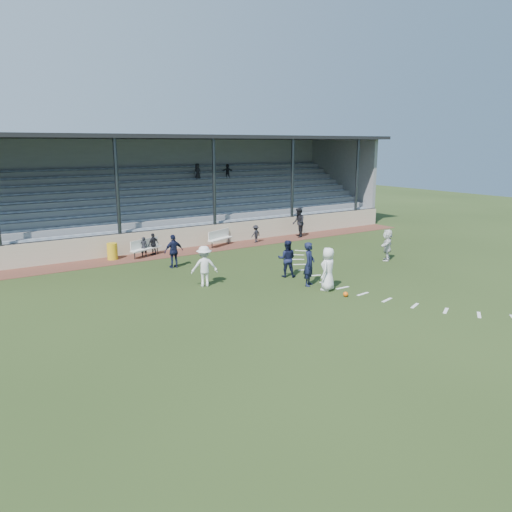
{
  "coord_description": "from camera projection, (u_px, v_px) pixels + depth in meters",
  "views": [
    {
      "loc": [
        -11.74,
        -15.23,
        6.12
      ],
      "look_at": [
        0.0,
        2.5,
        1.3
      ],
      "focal_mm": 35.0,
      "sensor_mm": 36.0,
      "label": 1
    }
  ],
  "objects": [
    {
      "name": "ground",
      "position": [
        290.0,
        299.0,
        20.05
      ],
      "size": [
        90.0,
        90.0,
        0.0
      ],
      "primitive_type": "plane",
      "color": "#243616",
      "rests_on": "ground"
    },
    {
      "name": "cinder_track",
      "position": [
        179.0,
        252.0,
        28.59
      ],
      "size": [
        34.0,
        2.0,
        0.02
      ],
      "primitive_type": "cube",
      "color": "#552C22",
      "rests_on": "ground"
    },
    {
      "name": "retaining_wall",
      "position": [
        171.0,
        239.0,
        29.31
      ],
      "size": [
        34.0,
        0.18,
        1.2
      ],
      "primitive_type": "cube",
      "color": "#C0B094",
      "rests_on": "ground"
    },
    {
      "name": "bench_left",
      "position": [
        145.0,
        246.0,
        27.46
      ],
      "size": [
        2.0,
        1.2,
        0.95
      ],
      "rotation": [
        0.0,
        0.0,
        0.39
      ],
      "color": "silver",
      "rests_on": "cinder_track"
    },
    {
      "name": "bench_right",
      "position": [
        219.0,
        236.0,
        30.29
      ],
      "size": [
        1.99,
        1.24,
        0.95
      ],
      "rotation": [
        0.0,
        0.0,
        0.42
      ],
      "color": "silver",
      "rests_on": "cinder_track"
    },
    {
      "name": "trash_bin",
      "position": [
        112.0,
        251.0,
        26.7
      ],
      "size": [
        0.55,
        0.55,
        0.89
      ],
      "primitive_type": "cylinder",
      "color": "gold",
      "rests_on": "cinder_track"
    },
    {
      "name": "football",
      "position": [
        346.0,
        294.0,
        20.32
      ],
      "size": [
        0.21,
        0.21,
        0.21
      ],
      "primitive_type": "sphere",
      "color": "#E55B0D",
      "rests_on": "ground"
    },
    {
      "name": "player_white_lead",
      "position": [
        328.0,
        269.0,
        21.07
      ],
      "size": [
        1.08,
        0.96,
        1.85
      ],
      "primitive_type": "imported",
      "rotation": [
        0.0,
        0.0,
        3.66
      ],
      "color": "silver",
      "rests_on": "ground"
    },
    {
      "name": "player_navy_lead",
      "position": [
        309.0,
        264.0,
        21.75
      ],
      "size": [
        0.84,
        0.79,
        1.93
      ],
      "primitive_type": "imported",
      "rotation": [
        0.0,
        0.0,
        0.64
      ],
      "color": "black",
      "rests_on": "ground"
    },
    {
      "name": "player_navy_mid",
      "position": [
        287.0,
        259.0,
        23.21
      ],
      "size": [
        1.07,
        1.03,
        1.74
      ],
      "primitive_type": "imported",
      "rotation": [
        0.0,
        0.0,
        2.5
      ],
      "color": "black",
      "rests_on": "ground"
    },
    {
      "name": "player_white_wing",
      "position": [
        204.0,
        266.0,
        21.66
      ],
      "size": [
        1.32,
        1.03,
        1.79
      ],
      "primitive_type": "imported",
      "rotation": [
        0.0,
        0.0,
        2.78
      ],
      "color": "silver",
      "rests_on": "ground"
    },
    {
      "name": "player_navy_wing",
      "position": [
        174.0,
        251.0,
        24.92
      ],
      "size": [
        0.99,
        0.42,
        1.69
      ],
      "primitive_type": "imported",
      "rotation": [
        0.0,
        0.0,
        3.15
      ],
      "color": "black",
      "rests_on": "ground"
    },
    {
      "name": "player_white_back",
      "position": [
        387.0,
        245.0,
        26.49
      ],
      "size": [
        1.55,
        1.31,
        1.68
      ],
      "primitive_type": "imported",
      "rotation": [
        0.0,
        0.0,
        3.77
      ],
      "color": "silver",
      "rests_on": "ground"
    },
    {
      "name": "official",
      "position": [
        299.0,
        223.0,
        32.98
      ],
      "size": [
        1.1,
        1.18,
        1.95
      ],
      "primitive_type": "imported",
      "rotation": [
        0.0,
        0.0,
        4.22
      ],
      "color": "black",
      "rests_on": "cinder_track"
    },
    {
      "name": "sub_left_near",
      "position": [
        144.0,
        247.0,
        27.36
      ],
      "size": [
        0.45,
        0.35,
        1.1
      ],
      "primitive_type": "imported",
      "rotation": [
        0.0,
        0.0,
        2.92
      ],
      "color": "black",
      "rests_on": "cinder_track"
    },
    {
      "name": "sub_left_far",
      "position": [
        153.0,
        244.0,
        27.73
      ],
      "size": [
        0.78,
        0.53,
        1.23
      ],
      "primitive_type": "imported",
      "rotation": [
        0.0,
        0.0,
        3.5
      ],
      "color": "black",
      "rests_on": "cinder_track"
    },
    {
      "name": "sub_right",
      "position": [
        256.0,
        234.0,
        31.27
      ],
      "size": [
        0.78,
        0.56,
        1.1
      ],
      "primitive_type": "imported",
      "rotation": [
        0.0,
        0.0,
        3.37
      ],
      "color": "black",
      "rests_on": "cinder_track"
    },
    {
      "name": "grandstand",
      "position": [
        141.0,
        204.0,
        32.79
      ],
      "size": [
        34.6,
        9.0,
        6.61
      ],
      "color": "gray",
      "rests_on": "ground"
    },
    {
      "name": "penalty_arc",
      "position": [
        364.0,
        283.0,
        22.27
      ],
      "size": [
        3.89,
        14.63,
        0.01
      ],
      "color": "silver",
      "rests_on": "ground"
    }
  ]
}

